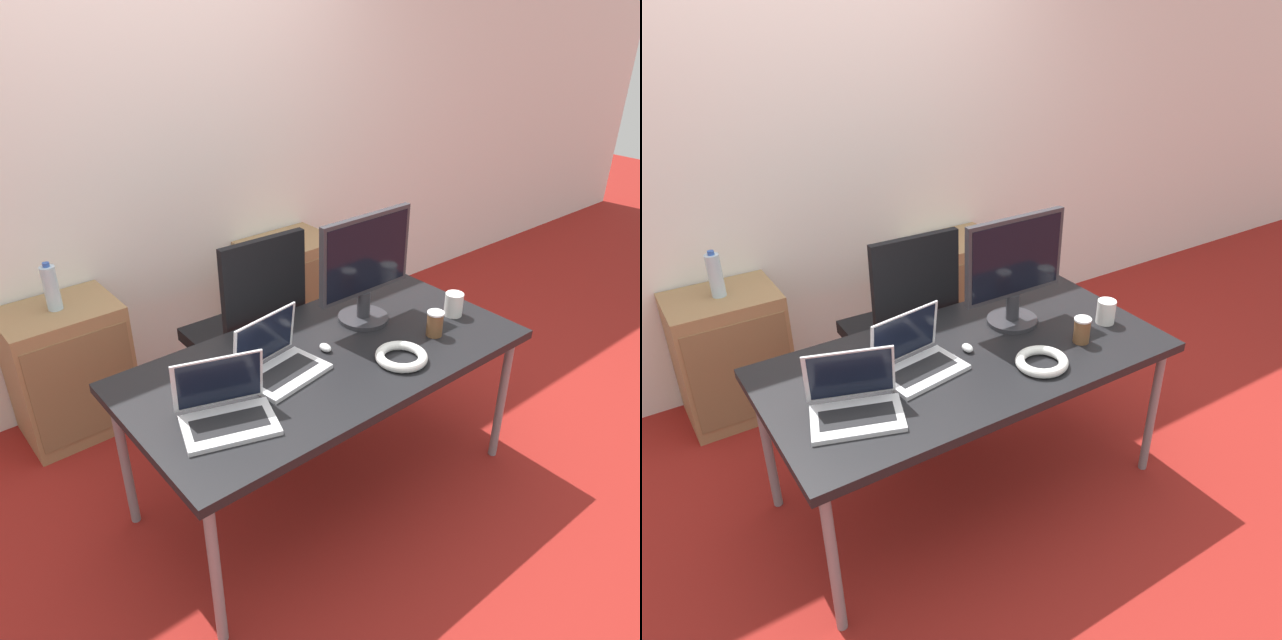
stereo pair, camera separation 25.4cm
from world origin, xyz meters
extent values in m
plane|color=maroon|center=(0.00, 0.00, 0.00)|extent=(14.00, 14.00, 0.00)
cube|color=white|center=(0.00, 1.40, 1.30)|extent=(10.00, 0.05, 2.60)
cube|color=black|center=(0.00, 0.00, 0.70)|extent=(1.69, 0.84, 0.04)
cylinder|color=gray|center=(-0.78, -0.36, 0.34)|extent=(0.04, 0.04, 0.68)
cylinder|color=gray|center=(0.78, -0.36, 0.34)|extent=(0.04, 0.04, 0.68)
cylinder|color=gray|center=(-0.78, 0.36, 0.34)|extent=(0.04, 0.04, 0.68)
cylinder|color=gray|center=(0.78, 0.36, 0.34)|extent=(0.04, 0.04, 0.68)
cylinder|color=#232326|center=(0.04, 0.75, 0.02)|extent=(0.56, 0.56, 0.04)
cylinder|color=gray|center=(0.04, 0.75, 0.24)|extent=(0.05, 0.05, 0.40)
cube|color=black|center=(0.04, 0.75, 0.44)|extent=(0.49, 0.49, 0.07)
cube|color=black|center=(0.03, 0.49, 0.78)|extent=(0.44, 0.05, 0.60)
cube|color=#99754C|center=(-0.72, 1.17, 0.35)|extent=(0.54, 0.41, 0.70)
cube|color=olive|center=(-0.72, 0.96, 0.35)|extent=(0.50, 0.01, 0.56)
cube|color=#99754C|center=(0.67, 1.17, 0.35)|extent=(0.54, 0.41, 0.70)
cube|color=olive|center=(0.67, 0.96, 0.35)|extent=(0.50, 0.01, 0.56)
cylinder|color=silver|center=(-0.72, 1.17, 0.81)|extent=(0.07, 0.07, 0.22)
cylinder|color=#3359B2|center=(-0.72, 1.17, 0.93)|extent=(0.03, 0.03, 0.02)
cube|color=silver|center=(-0.22, -0.01, 0.73)|extent=(0.36, 0.26, 0.02)
cube|color=black|center=(-0.22, -0.01, 0.73)|extent=(0.28, 0.16, 0.00)
cube|color=silver|center=(-0.24, 0.10, 0.84)|extent=(0.33, 0.09, 0.21)
cube|color=black|center=(-0.24, 0.10, 0.84)|extent=(0.30, 0.08, 0.19)
cube|color=silver|center=(-0.56, -0.15, 0.73)|extent=(0.38, 0.31, 0.02)
cube|color=black|center=(-0.56, -0.15, 0.73)|extent=(0.29, 0.20, 0.00)
cube|color=silver|center=(-0.53, -0.04, 0.84)|extent=(0.32, 0.14, 0.21)
cube|color=black|center=(-0.53, -0.04, 0.84)|extent=(0.29, 0.12, 0.19)
cylinder|color=#2D2D33|center=(0.33, 0.13, 0.73)|extent=(0.23, 0.23, 0.02)
cylinder|color=#2D2D33|center=(0.33, 0.13, 0.80)|extent=(0.06, 0.06, 0.12)
cube|color=#2D2D33|center=(0.33, 0.13, 1.04)|extent=(0.50, 0.03, 0.36)
cube|color=black|center=(0.33, 0.11, 1.04)|extent=(0.46, 0.00, 0.33)
ellipsoid|color=silver|center=(0.02, 0.03, 0.73)|extent=(0.04, 0.06, 0.03)
cylinder|color=white|center=(0.68, -0.10, 0.77)|extent=(0.08, 0.08, 0.11)
cylinder|color=brown|center=(0.47, -0.17, 0.77)|extent=(0.07, 0.07, 0.11)
cylinder|color=white|center=(0.47, -0.17, 0.83)|extent=(0.07, 0.07, 0.01)
torus|color=white|center=(0.21, -0.22, 0.74)|extent=(0.22, 0.22, 0.04)
camera|label=1|loc=(-1.41, -1.68, 2.09)|focal=35.00mm
camera|label=2|loc=(-1.21, -1.83, 2.09)|focal=35.00mm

